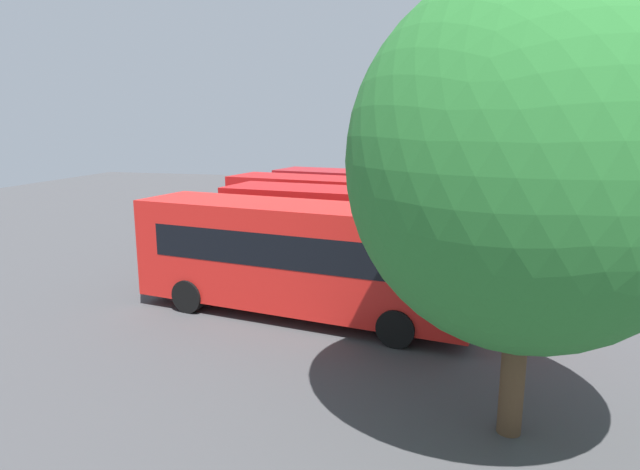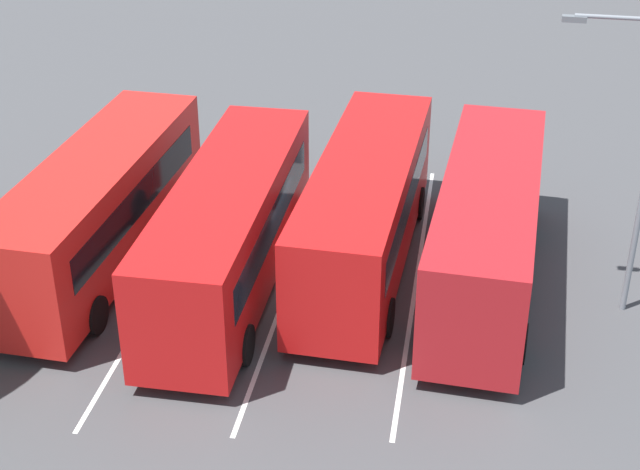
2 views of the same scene
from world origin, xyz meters
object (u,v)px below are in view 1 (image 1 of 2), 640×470
at_px(bus_far_left, 377,204).
at_px(bus_center_left, 343,214).
at_px(pedestrian, 197,228).
at_px(bus_far_right, 300,255).
at_px(street_lamp, 406,143).
at_px(depot_tree, 529,163).
at_px(bus_center_right, 361,232).

xyz_separation_m(bus_far_left, bus_center_left, (0.99, 3.29, 0.00)).
xyz_separation_m(bus_far_left, pedestrian, (7.65, 3.56, -0.88)).
distance_m(bus_center_left, pedestrian, 6.73).
height_order(bus_center_left, bus_far_right, same).
height_order(bus_far_left, bus_far_right, same).
bearing_deg(street_lamp, bus_far_right, 1.33).
bearing_deg(depot_tree, bus_center_right, -64.05).
distance_m(bus_center_left, street_lamp, 7.46).
bearing_deg(bus_center_right, pedestrian, -15.14).
xyz_separation_m(bus_center_left, depot_tree, (-5.71, 12.54, 3.18)).
relative_size(bus_far_left, bus_center_left, 1.00).
bearing_deg(bus_far_left, depot_tree, 117.42).
relative_size(bus_far_left, depot_tree, 1.26).
relative_size(bus_center_left, bus_far_right, 1.00).
bearing_deg(bus_far_left, bus_center_left, 84.08).
relative_size(bus_far_right, pedestrian, 6.42).
distance_m(pedestrian, street_lamp, 11.64).
xyz_separation_m(bus_far_right, pedestrian, (6.87, -7.12, -0.88)).
distance_m(bus_center_right, street_lamp, 10.65).
bearing_deg(bus_far_right, street_lamp, -87.11).
height_order(bus_far_left, depot_tree, depot_tree).
relative_size(pedestrian, depot_tree, 0.20).
xyz_separation_m(bus_far_left, bus_far_right, (0.78, 10.69, 0.00)).
distance_m(pedestrian, depot_tree, 17.89).
distance_m(bus_center_left, bus_far_right, 7.40).
bearing_deg(bus_center_left, bus_far_right, 101.33).
bearing_deg(street_lamp, bus_far_left, -7.55).
bearing_deg(pedestrian, street_lamp, 42.80).
distance_m(bus_far_left, depot_tree, 16.82).
distance_m(bus_center_left, depot_tree, 14.14).
xyz_separation_m(pedestrian, street_lamp, (-8.62, -6.94, 3.61)).
relative_size(bus_far_right, depot_tree, 1.26).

